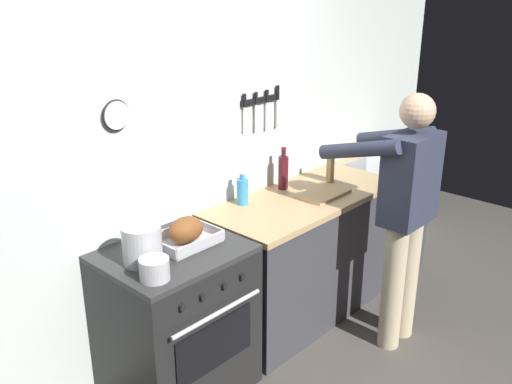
% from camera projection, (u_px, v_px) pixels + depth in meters
% --- Properties ---
extents(wall_back, '(6.00, 0.13, 2.60)m').
position_uv_depth(wall_back, '(159.00, 157.00, 3.25)').
color(wall_back, silver).
rests_on(wall_back, ground).
extents(counter_block, '(2.03, 0.65, 0.90)m').
position_uv_depth(counter_block, '(327.00, 241.00, 4.14)').
color(counter_block, '#38383D').
rests_on(counter_block, ground).
extents(stove, '(0.76, 0.67, 0.90)m').
position_uv_depth(stove, '(177.00, 322.00, 3.16)').
color(stove, black).
rests_on(stove, ground).
extents(person_cook, '(0.51, 0.63, 1.66)m').
position_uv_depth(person_cook, '(405.00, 207.00, 3.46)').
color(person_cook, '#C6B793').
rests_on(person_cook, ground).
extents(roasting_pan, '(0.35, 0.26, 0.16)m').
position_uv_depth(roasting_pan, '(186.00, 233.00, 3.06)').
color(roasting_pan, '#B7B7BC').
rests_on(roasting_pan, stove).
extents(stock_pot, '(0.20, 0.20, 0.20)m').
position_uv_depth(stock_pot, '(142.00, 244.00, 2.85)').
color(stock_pot, '#B7B7BC').
rests_on(stock_pot, stove).
extents(saucepan, '(0.15, 0.15, 0.11)m').
position_uv_depth(saucepan, '(154.00, 269.00, 2.70)').
color(saucepan, '#B7B7BC').
rests_on(saucepan, stove).
extents(cutting_board, '(0.36, 0.24, 0.02)m').
position_uv_depth(cutting_board, '(322.00, 193.00, 3.80)').
color(cutting_board, tan).
rests_on(cutting_board, counter_block).
extents(bottle_dish_soap, '(0.07, 0.07, 0.22)m').
position_uv_depth(bottle_dish_soap, '(242.00, 191.00, 3.61)').
color(bottle_dish_soap, '#338CCC').
rests_on(bottle_dish_soap, counter_block).
extents(bottle_vinegar, '(0.06, 0.06, 0.26)m').
position_uv_depth(bottle_vinegar, '(330.00, 168.00, 4.02)').
color(bottle_vinegar, '#997F4C').
rests_on(bottle_vinegar, counter_block).
extents(bottle_wine_red, '(0.07, 0.07, 0.30)m').
position_uv_depth(bottle_wine_red, '(283.00, 172.00, 3.87)').
color(bottle_wine_red, '#47141E').
rests_on(bottle_wine_red, counter_block).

